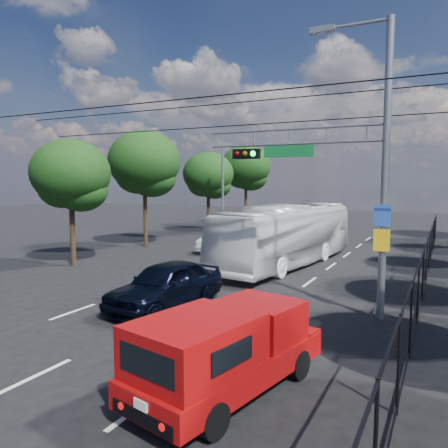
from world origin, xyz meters
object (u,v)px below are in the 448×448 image
Objects in this scene: navy_hatchback at (166,285)px; white_bus at (287,235)px; red_pickup at (227,348)px; signal_mast at (346,157)px; white_van at (225,240)px.

navy_hatchback is 0.42× the size of white_bus.
white_bus is at bearing 104.16° from red_pickup.
signal_mast is 9.31m from white_bus.
white_bus reaches higher than white_van.
white_bus is 5.58m from white_van.
signal_mast reaches higher than navy_hatchback.
navy_hatchback is 1.09× the size of white_van.
white_van is at bearing 133.94° from signal_mast.
signal_mast is 0.82× the size of white_bus.
signal_mast reaches higher than red_pickup.
signal_mast is 1.80× the size of red_pickup.
white_van is (-3.70, 11.91, -0.10)m from navy_hatchback.
navy_hatchback reaches higher than white_van.
navy_hatchback is at bearing -65.81° from white_van.
white_bus is at bearing 89.65° from navy_hatchback.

